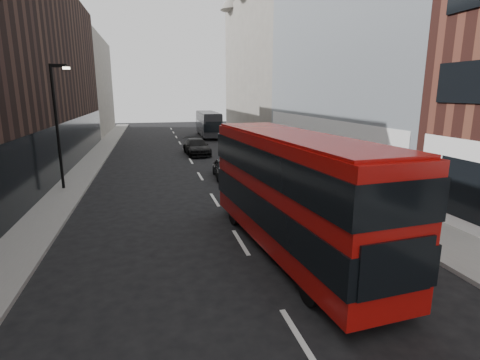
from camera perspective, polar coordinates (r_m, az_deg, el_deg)
sidewalk_right at (r=32.38m, az=6.04°, el=3.24°), size 3.00×80.00×0.15m
sidewalk_left at (r=30.97m, az=-22.17°, el=1.89°), size 2.00×80.00×0.15m
building_modern_block at (r=30.19m, az=16.86°, el=20.80°), size 5.03×22.00×20.00m
building_victorian at (r=51.34m, az=3.27°, el=17.65°), size 6.50×24.00×21.00m
building_left_mid at (r=36.10m, az=-27.61°, el=13.92°), size 5.00×24.00×14.00m
building_left_far at (r=57.70m, az=-22.28°, el=13.08°), size 5.00×20.00×13.00m
street_lamp at (r=23.68m, az=-26.03°, el=8.40°), size 1.06×0.22×7.00m
red_bus at (r=13.15m, az=7.98°, el=-1.25°), size 3.43×10.69×4.25m
grey_bus at (r=49.34m, az=-4.85°, el=8.57°), size 2.57×9.92×3.19m
car_a at (r=25.26m, az=-2.23°, el=1.82°), size 1.69×3.84×1.29m
car_b at (r=25.20m, az=3.82°, el=2.05°), size 2.14×4.81×1.53m
car_c at (r=34.95m, az=-6.62°, el=5.04°), size 2.32×5.13×1.46m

